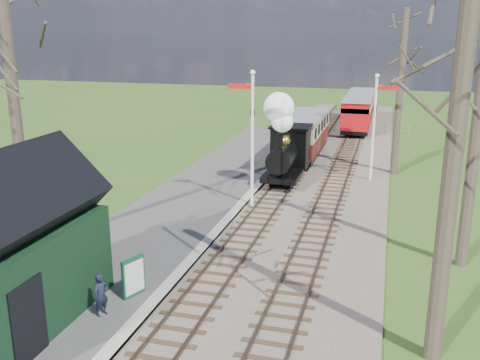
% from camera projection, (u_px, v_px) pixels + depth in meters
% --- Properties ---
extents(distant_hills, '(114.40, 48.00, 22.02)m').
position_uv_depth(distant_hills, '(355.00, 213.00, 73.07)').
color(distant_hills, '#385B23').
rests_on(distant_hills, ground).
extents(ballast_bed, '(8.00, 60.00, 0.10)m').
position_uv_depth(ballast_bed, '(314.00, 177.00, 29.44)').
color(ballast_bed, brown).
rests_on(ballast_bed, ground).
extents(track_near, '(1.60, 60.00, 0.15)m').
position_uv_depth(track_near, '(291.00, 174.00, 29.77)').
color(track_near, brown).
rests_on(track_near, ground).
extents(track_far, '(1.60, 60.00, 0.15)m').
position_uv_depth(track_far, '(338.00, 178.00, 29.09)').
color(track_far, brown).
rests_on(track_far, ground).
extents(platform, '(5.00, 44.00, 0.20)m').
position_uv_depth(platform, '(178.00, 214.00, 23.27)').
color(platform, '#474442').
rests_on(platform, ground).
extents(coping_strip, '(0.40, 44.00, 0.21)m').
position_uv_depth(coping_strip, '(229.00, 219.00, 22.67)').
color(coping_strip, '#B2AD9E').
rests_on(coping_strip, ground).
extents(semaphore_near, '(1.22, 0.24, 6.22)m').
position_uv_depth(semaphore_near, '(251.00, 130.00, 23.46)').
color(semaphore_near, silver).
rests_on(semaphore_near, ground).
extents(semaphore_far, '(1.22, 0.24, 5.72)m').
position_uv_depth(semaphore_far, '(376.00, 120.00, 27.75)').
color(semaphore_far, silver).
rests_on(semaphore_far, ground).
extents(bare_trees, '(15.51, 22.39, 12.00)m').
position_uv_depth(bare_trees, '(268.00, 115.00, 17.02)').
color(bare_trees, '#382D23').
rests_on(bare_trees, ground).
extents(fence_line, '(12.60, 0.08, 1.00)m').
position_uv_depth(fence_line, '(327.00, 125.00, 42.55)').
color(fence_line, slate).
rests_on(fence_line, ground).
extents(locomotive, '(1.92, 4.48, 4.80)m').
position_uv_depth(locomotive, '(286.00, 143.00, 27.63)').
color(locomotive, black).
rests_on(locomotive, ground).
extents(coach, '(2.24, 7.67, 2.36)m').
position_uv_depth(coach, '(304.00, 134.00, 33.41)').
color(coach, black).
rests_on(coach, ground).
extents(red_carriage_a, '(2.17, 5.38, 2.29)m').
position_uv_depth(red_carriage_a, '(357.00, 114.00, 41.40)').
color(red_carriage_a, black).
rests_on(red_carriage_a, ground).
extents(red_carriage_b, '(2.17, 5.38, 2.29)m').
position_uv_depth(red_carriage_b, '(361.00, 105.00, 46.49)').
color(red_carriage_b, black).
rests_on(red_carriage_b, ground).
extents(sign_board, '(0.38, 0.80, 1.21)m').
position_uv_depth(sign_board, '(134.00, 277.00, 15.77)').
color(sign_board, '#0F472A').
rests_on(sign_board, platform).
extents(bench, '(0.92, 1.38, 0.77)m').
position_uv_depth(bench, '(13.00, 343.00, 12.88)').
color(bench, '#4E2F1C').
rests_on(bench, platform).
extents(person, '(0.44, 0.52, 1.22)m').
position_uv_depth(person, '(101.00, 295.00, 14.68)').
color(person, black).
rests_on(person, platform).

